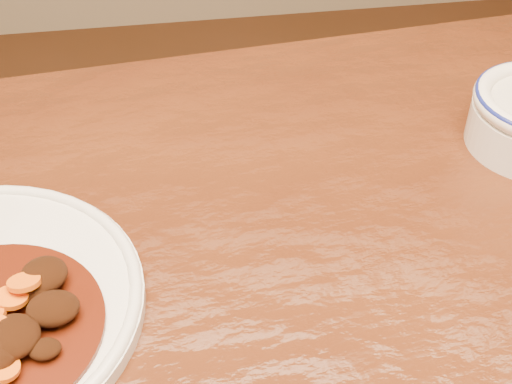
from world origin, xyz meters
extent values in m
cube|color=#4E230D|center=(0.00, 0.00, 0.73)|extent=(1.58, 1.04, 0.04)
ellipsoid|color=black|center=(-0.18, 0.02, 0.78)|extent=(0.04, 0.04, 0.02)
ellipsoid|color=black|center=(-0.15, 0.05, 0.78)|extent=(0.04, 0.03, 0.02)
ellipsoid|color=black|center=(-0.17, 0.07, 0.77)|extent=(0.03, 0.03, 0.02)
ellipsoid|color=black|center=(-0.16, 0.01, 0.77)|extent=(0.02, 0.02, 0.01)
ellipsoid|color=black|center=(-0.18, 0.03, 0.77)|extent=(0.03, 0.02, 0.01)
ellipsoid|color=black|center=(-0.16, 0.08, 0.78)|extent=(0.04, 0.04, 0.02)
cylinder|color=#E3570C|center=(-0.18, 0.07, 0.79)|extent=(0.03, 0.03, 0.01)
cylinder|color=#E3570C|center=(-0.19, 0.00, 0.78)|extent=(0.03, 0.03, 0.01)
cylinder|color=#E3570C|center=(-0.19, 0.06, 0.78)|extent=(0.03, 0.03, 0.01)
camera|label=1|loc=(-0.06, -0.32, 1.19)|focal=50.00mm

